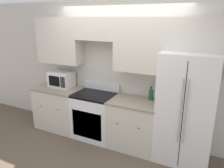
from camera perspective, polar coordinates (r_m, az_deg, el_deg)
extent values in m
plane|color=brown|center=(4.16, -1.99, -16.38)|extent=(12.00, 12.00, 0.00)
cube|color=beige|center=(4.19, 2.14, 3.33)|extent=(8.00, 0.06, 2.60)
cube|color=beige|center=(4.59, -13.42, 10.99)|extent=(0.96, 0.33, 0.91)
cube|color=beige|center=(4.07, -3.85, 14.23)|extent=(0.78, 0.33, 0.41)
cube|color=beige|center=(3.63, 13.73, 9.52)|extent=(1.71, 0.33, 0.91)
cube|color=beige|center=(4.82, -13.45, -6.20)|extent=(0.96, 0.62, 0.86)
cube|color=gray|center=(4.67, -13.82, -1.16)|extent=(0.99, 0.64, 0.03)
sphere|color=black|center=(4.71, -17.97, -5.48)|extent=(0.03, 0.03, 0.03)
sphere|color=black|center=(4.43, -13.90, -6.55)|extent=(0.03, 0.03, 0.03)
cube|color=beige|center=(4.03, 5.79, -10.59)|extent=(0.86, 0.62, 0.86)
cube|color=gray|center=(3.84, 5.99, -4.68)|extent=(0.88, 0.64, 0.03)
sphere|color=black|center=(3.78, 1.40, -10.22)|extent=(0.03, 0.03, 0.03)
sphere|color=black|center=(3.66, 6.99, -11.38)|extent=(0.03, 0.03, 0.03)
cube|color=white|center=(4.35, -4.45, -8.41)|extent=(0.78, 0.62, 0.85)
cube|color=black|center=(4.14, -6.63, -10.53)|extent=(0.63, 0.01, 0.54)
cube|color=black|center=(4.18, -4.59, -2.88)|extent=(0.78, 0.62, 0.04)
cube|color=white|center=(4.38, -2.74, -0.54)|extent=(0.78, 0.04, 0.16)
cylinder|color=silver|center=(4.00, -6.97, -7.10)|extent=(0.63, 0.02, 0.02)
cube|color=white|center=(3.68, 18.80, -6.10)|extent=(0.85, 0.69, 1.80)
cube|color=black|center=(3.37, 17.94, -8.18)|extent=(0.01, 0.01, 1.65)
cylinder|color=#B7B7BC|center=(3.32, 17.41, -6.85)|extent=(0.02, 0.02, 0.99)
cylinder|color=#B7B7BC|center=(3.31, 18.61, -7.03)|extent=(0.02, 0.02, 0.99)
cube|color=white|center=(4.69, -13.07, 1.22)|extent=(0.49, 0.34, 0.32)
cube|color=black|center=(4.59, -14.87, 0.75)|extent=(0.27, 0.01, 0.21)
cube|color=#262628|center=(4.45, -12.77, 0.41)|extent=(0.11, 0.01, 0.22)
cylinder|color=#195928|center=(3.91, 10.13, -2.86)|extent=(0.08, 0.08, 0.17)
cylinder|color=#195928|center=(3.87, 10.21, -1.33)|extent=(0.03, 0.03, 0.05)
cylinder|color=black|center=(3.86, 10.24, -0.85)|extent=(0.04, 0.04, 0.02)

